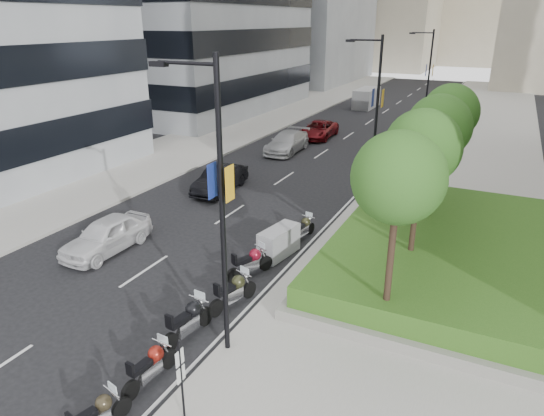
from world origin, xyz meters
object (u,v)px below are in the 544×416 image
Objects in this scene: lamp_post_1 at (374,107)px; motorcycle_1 at (151,365)px; motorcycle_0 at (97,415)px; delivery_van at (366,99)px; motorcycle_4 at (250,263)px; lamp_post_0 at (217,200)px; motorcycle_6 at (303,228)px; car_b at (220,179)px; car_d at (319,130)px; motorcycle_5 at (279,242)px; lamp_post_2 at (427,76)px; car_a at (107,235)px; parking_sign at (181,377)px; car_c at (287,142)px; motorcycle_3 at (234,291)px; motorcycle_2 at (188,321)px.

motorcycle_1 is (-1.08, -19.15, -4.49)m from lamp_post_1.
lamp_post_1 is at bearing 11.23° from motorcycle_0.
motorcycle_4 is at bearing -80.56° from delivery_van.
lamp_post_0 is 4.47× the size of motorcycle_6.
car_b is 16.02m from car_d.
motorcycle_5 is (-0.08, 10.88, 0.12)m from motorcycle_0.
lamp_post_2 is 39.46m from motorcycle_0.
car_d is at bearing 89.89° from car_a.
car_b is (-8.73, 15.99, -0.69)m from parking_sign.
motorcycle_1 is 16.68m from car_b.
delivery_van is (-7.42, 37.33, 0.49)m from motorcycle_6.
motorcycle_4 is 0.40× the size of car_c.
motorcycle_3 is 27.54m from car_d.
car_a is at bearing -89.95° from delivery_van.
motorcycle_6 is at bearing 95.99° from lamp_post_0.
lamp_post_1 reaches higher than motorcycle_5.
motorcycle_3 is 22.24m from car_c.
parking_sign reaches higher than car_a.
car_d is (-7.80, -5.99, -4.33)m from lamp_post_2.
car_a is at bearing -93.81° from car_d.
car_c is at bearing 20.87° from motorcycle_1.
lamp_post_1 reaches higher than car_d.
motorcycle_2 is at bearing 17.13° from motorcycle_0.
parking_sign reaches higher than motorcycle_6.
car_d reaches higher than motorcycle_4.
lamp_post_2 is 1.71× the size of delivery_van.
car_c is (-0.21, 10.33, 0.02)m from car_b.
motorcycle_0 is at bearing -76.97° from car_c.
delivery_van is (-7.27, 48.31, 0.46)m from motorcycle_1.
motorcycle_0 is 10.75m from car_a.
lamp_post_2 is at bearing 34.96° from car_d.
car_b is at bearing -89.49° from delivery_van.
motorcycle_4 is 0.95× the size of motorcycle_5.
motorcycle_2 is 0.45× the size of car_c.
motorcycle_2 reaches higher than motorcycle_6.
lamp_post_2 reaches higher than car_a.
car_b is at bearing 62.26° from motorcycle_4.
car_b is (-7.15, 4.16, 0.23)m from motorcycle_6.
motorcycle_3 is 1.00× the size of motorcycle_5.
car_d is (0.49, 5.69, -0.05)m from car_c.
motorcycle_0 is at bearing -171.59° from motorcycle_6.
lamp_post_0 is at bearing -77.52° from car_d.
car_d is (-6.87, 20.18, 0.19)m from motorcycle_6.
motorcycle_0 is 0.37× the size of delivery_van.
motorcycle_4 is 2.17m from motorcycle_5.
motorcycle_5 is 23.26m from car_d.
car_c reaches higher than motorcycle_4.
car_b is at bearing 69.07° from motorcycle_6.
car_c reaches higher than motorcycle_2.
car_b is 0.86× the size of car_c.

